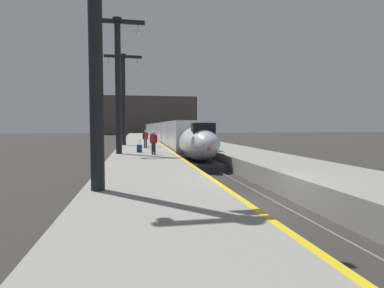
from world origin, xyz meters
The scene contains 14 objects.
ground_plane centered at (0.00, 0.00, 0.00)m, with size 260.00×260.00×0.00m, color #33302D.
platform_left centered at (-4.05, 24.75, 0.53)m, with size 4.80×110.00×1.05m, color gray.
platform_right centered at (4.05, 24.75, 0.53)m, with size 4.80×110.00×1.05m, color gray.
platform_left_safety_stripe centered at (-1.77, 24.75, 1.05)m, with size 0.20×107.80×0.01m, color yellow.
rail_main_left centered at (-0.75, 27.50, 0.06)m, with size 0.08×110.00×0.12m, color slate.
rail_main_right centered at (0.75, 27.50, 0.06)m, with size 0.08×110.00×0.12m, color slate.
highspeed_train_main centered at (0.00, 44.78, 1.97)m, with size 2.92×75.32×3.60m.
station_column_mid centered at (-5.90, 12.24, 6.99)m, with size 4.00×0.68×9.97m.
station_column_far centered at (-5.90, 23.00, 6.89)m, with size 4.00×0.68×9.79m.
passenger_near_edge centered at (-3.30, 13.63, 2.04)m, with size 0.40×0.48×1.69m.
passenger_mid_platform centered at (-3.75, 17.83, 2.04)m, with size 0.54×0.34×1.69m.
passenger_far_waiting centered at (-3.40, 11.02, 2.04)m, with size 0.53×0.36×1.69m.
rolling_suitcase centered at (-4.39, 13.17, 1.35)m, with size 0.40×0.22×0.98m.
terminus_back_wall centered at (0.00, 102.00, 7.00)m, with size 36.00×2.00×14.00m, color #4C4742.
Camera 1 is at (-4.70, -11.41, 3.12)m, focal length 28.88 mm.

